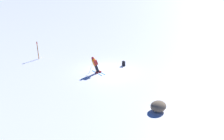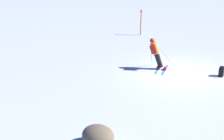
% 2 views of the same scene
% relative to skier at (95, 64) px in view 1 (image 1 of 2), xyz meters
% --- Properties ---
extents(ground_plane, '(300.00, 300.00, 0.00)m').
position_rel_skier_xyz_m(ground_plane, '(-1.36, -0.10, -0.92)').
color(ground_plane, white).
extents(skier, '(1.27, 1.69, 1.69)m').
position_rel_skier_xyz_m(skier, '(0.00, 0.00, 0.00)').
color(skier, '#1E7AC6').
rests_on(skier, ground).
extents(spare_backpack, '(0.22, 0.30, 0.50)m').
position_rel_skier_xyz_m(spare_backpack, '(-3.27, -0.69, -0.67)').
color(spare_backpack, black).
rests_on(spare_backpack, ground).
extents(exposed_boulder_0, '(1.06, 0.90, 0.69)m').
position_rel_skier_xyz_m(exposed_boulder_0, '(-1.36, 7.59, -0.57)').
color(exposed_boulder_0, '#7A664C').
rests_on(exposed_boulder_0, ground).
extents(trail_marker, '(0.13, 0.13, 1.94)m').
position_rel_skier_xyz_m(trail_marker, '(4.07, -6.56, 0.15)').
color(trail_marker, orange).
rests_on(trail_marker, ground).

